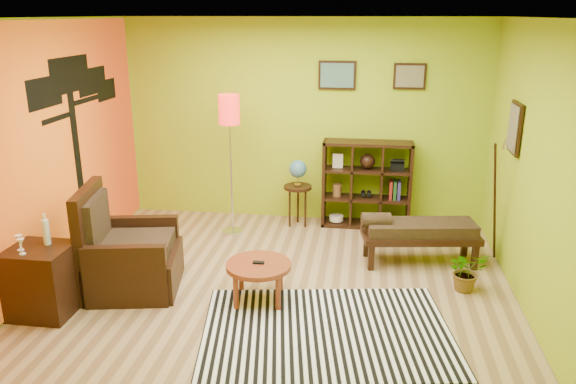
# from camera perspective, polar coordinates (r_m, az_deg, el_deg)

# --- Properties ---
(ground) EXTENTS (5.00, 5.00, 0.00)m
(ground) POSITION_cam_1_polar(r_m,az_deg,el_deg) (6.16, -1.00, -9.73)
(ground) COLOR tan
(ground) RESTS_ON ground
(room_shell) EXTENTS (5.04, 4.54, 2.82)m
(room_shell) POSITION_cam_1_polar(r_m,az_deg,el_deg) (5.60, -2.02, 7.00)
(room_shell) COLOR #96B317
(room_shell) RESTS_ON ground
(zebra_rug) EXTENTS (2.54, 1.97, 0.01)m
(zebra_rug) POSITION_cam_1_polar(r_m,az_deg,el_deg) (5.42, 3.94, -13.84)
(zebra_rug) COLOR white
(zebra_rug) RESTS_ON ground
(coffee_table) EXTENTS (0.67, 0.67, 0.43)m
(coffee_table) POSITION_cam_1_polar(r_m,az_deg,el_deg) (5.78, -3.00, -7.77)
(coffee_table) COLOR maroon
(coffee_table) RESTS_ON ground
(armchair) EXTENTS (1.09, 1.09, 1.14)m
(armchair) POSITION_cam_1_polar(r_m,az_deg,el_deg) (6.27, -16.07, -6.48)
(armchair) COLOR black
(armchair) RESTS_ON ground
(side_cabinet) EXTENTS (0.59, 0.54, 1.01)m
(side_cabinet) POSITION_cam_1_polar(r_m,az_deg,el_deg) (6.04, -23.70, -8.21)
(side_cabinet) COLOR black
(side_cabinet) RESTS_ON ground
(floor_lamp) EXTENTS (0.28, 0.28, 1.86)m
(floor_lamp) POSITION_cam_1_polar(r_m,az_deg,el_deg) (7.25, -5.97, 7.05)
(floor_lamp) COLOR silver
(floor_lamp) RESTS_ON ground
(globe_table) EXTENTS (0.39, 0.39, 0.94)m
(globe_table) POSITION_cam_1_polar(r_m,az_deg,el_deg) (7.66, 1.00, 1.59)
(globe_table) COLOR black
(globe_table) RESTS_ON ground
(cube_shelf) EXTENTS (1.20, 0.35, 1.20)m
(cube_shelf) POSITION_cam_1_polar(r_m,az_deg,el_deg) (7.76, 8.07, 0.76)
(cube_shelf) COLOR black
(cube_shelf) RESTS_ON ground
(bench) EXTENTS (1.41, 0.68, 0.63)m
(bench) POSITION_cam_1_polar(r_m,az_deg,el_deg) (6.77, 13.00, -3.88)
(bench) COLOR black
(bench) RESTS_ON ground
(potted_plant) EXTENTS (0.53, 0.56, 0.35)m
(potted_plant) POSITION_cam_1_polar(r_m,az_deg,el_deg) (6.34, 17.64, -8.03)
(potted_plant) COLOR #26661E
(potted_plant) RESTS_ON ground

